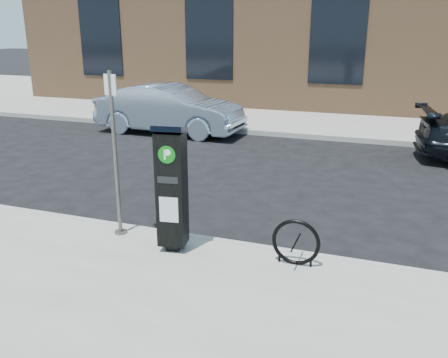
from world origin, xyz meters
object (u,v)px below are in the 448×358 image
at_px(sign_pole, 115,157).
at_px(car_silver, 169,109).
at_px(bike_rack, 296,243).
at_px(parking_kiosk, 172,187).

xyz_separation_m(sign_pole, car_silver, (-2.87, 7.66, -0.62)).
distance_m(sign_pole, bike_rack, 2.95).
bearing_deg(sign_pole, bike_rack, 9.16).
height_order(sign_pole, bike_rack, sign_pole).
height_order(parking_kiosk, bike_rack, parking_kiosk).
distance_m(sign_pole, car_silver, 8.20).
bearing_deg(parking_kiosk, bike_rack, -4.49).
bearing_deg(sign_pole, parking_kiosk, -1.26).
height_order(parking_kiosk, sign_pole, sign_pole).
xyz_separation_m(parking_kiosk, car_silver, (-3.90, 7.88, -0.32)).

